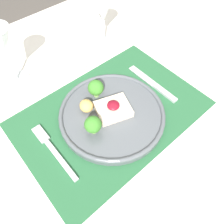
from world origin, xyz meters
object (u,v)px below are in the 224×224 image
Objects in this scene: fork at (51,148)px; spoon at (74,70)px; wine_glass_near at (103,9)px; knife at (155,86)px; dinner_plate at (111,113)px; wine_glass_far at (1,47)px.

spoon is at bearing 45.22° from fork.
wine_glass_near is at bearing 15.85° from spoon.
fork is 0.35m from knife.
knife is at bearing -2.21° from fork.
wine_glass_near is (0.02, 0.26, 0.12)m from knife.
spoon is at bearing 82.73° from dinner_plate.
fork is at bearing 176.15° from knife.
wine_glass_near is at bearing 35.04° from fork.
wine_glass_far reaches higher than spoon.
dinner_plate is at bearing -66.35° from wine_glass_far.
wine_glass_near is (0.16, 0.05, 0.12)m from spoon.
knife is at bearing -55.96° from spoon.
spoon is 0.95× the size of wine_glass_far.
dinner_plate is 0.34m from wine_glass_far.
knife is 1.03× the size of wine_glass_far.
dinner_plate is at bearing 178.74° from knife.
wine_glass_near is (0.19, 0.25, 0.11)m from dinner_plate.
fork is 1.00× the size of knife.
knife is 0.26m from spoon.
wine_glass_far is (0.04, 0.27, 0.12)m from fork.
fork is 0.27m from spoon.
knife is 1.01× the size of wine_glass_near.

